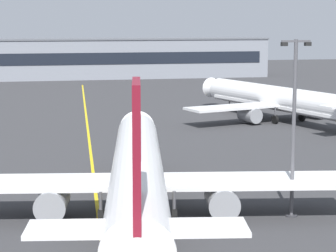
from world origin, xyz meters
TOP-DOWN VIEW (x-y plane):
  - taxiway_centreline at (0.00, 30.00)m, footprint 13.25×179.56m
  - airliner_foreground at (1.74, 14.58)m, footprint 32.36×41.38m
  - airliner_background at (29.98, 59.17)m, footprint 29.42×37.28m
  - apron_lamp_post at (13.15, 13.06)m, footprint 2.24×0.90m
  - safety_cone_by_nose_gear at (3.75, 30.84)m, footprint 0.44×0.44m
  - terminal_building at (-1.79, 137.57)m, footprint 112.11×12.40m

SIDE VIEW (x-z plane):
  - taxiway_centreline at x=0.00m, z-range 0.00..0.01m
  - safety_cone_by_nose_gear at x=3.75m, z-range -0.02..0.53m
  - airliner_background at x=29.98m, z-range -2.26..8.45m
  - airliner_foreground at x=1.74m, z-range -2.46..9.19m
  - terminal_building at x=-1.79m, z-range 0.01..9.87m
  - apron_lamp_post at x=13.15m, z-range 0.31..13.49m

